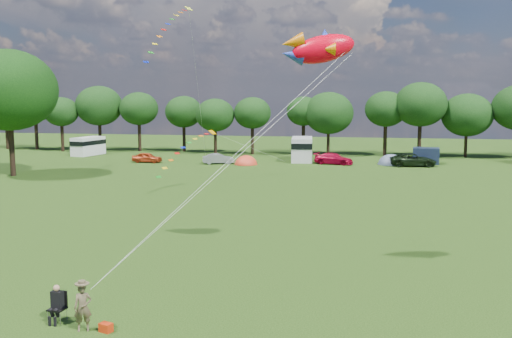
% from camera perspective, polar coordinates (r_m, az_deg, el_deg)
% --- Properties ---
extents(ground_plane, '(180.00, 180.00, 0.00)m').
position_cam_1_polar(ground_plane, '(28.38, -2.99, -10.12)').
color(ground_plane, black).
rests_on(ground_plane, ground).
extents(tree_line, '(102.98, 10.98, 10.27)m').
position_cam_1_polar(tree_line, '(81.33, 9.80, 5.78)').
color(tree_line, black).
rests_on(tree_line, ground).
extents(big_tree, '(10.00, 10.00, 13.28)m').
position_cam_1_polar(big_tree, '(65.35, -23.50, 7.24)').
color(big_tree, black).
rests_on(big_tree, ground).
extents(car_a, '(3.90, 1.62, 1.29)m').
position_cam_1_polar(car_a, '(73.58, -10.84, 1.14)').
color(car_a, '#BD3F1A').
rests_on(car_a, ground).
extents(car_b, '(3.88, 2.46, 1.28)m').
position_cam_1_polar(car_b, '(70.99, -3.78, 1.03)').
color(car_b, gray).
rests_on(car_b, ground).
extents(car_c, '(4.93, 2.95, 1.38)m').
position_cam_1_polar(car_c, '(71.08, 7.78, 1.03)').
color(car_c, '#AC0628').
rests_on(car_c, ground).
extents(car_d, '(5.88, 3.30, 1.52)m').
position_cam_1_polar(car_d, '(71.03, 15.43, 0.88)').
color(car_d, black).
rests_on(car_d, ground).
extents(campervan_a, '(3.23, 5.59, 2.57)m').
position_cam_1_polar(campervan_a, '(84.50, -16.43, 2.27)').
color(campervan_a, white).
rests_on(campervan_a, ground).
extents(campervan_c, '(3.20, 6.42, 3.04)m').
position_cam_1_polar(campervan_c, '(74.20, 4.62, 2.07)').
color(campervan_c, silver).
rests_on(campervan_c, ground).
extents(tent_orange, '(2.88, 3.15, 2.25)m').
position_cam_1_polar(tent_orange, '(70.26, -1.01, 0.47)').
color(tent_orange, red).
rests_on(tent_orange, ground).
extents(tent_greyblue, '(3.40, 3.72, 2.53)m').
position_cam_1_polar(tent_greyblue, '(72.18, 13.39, 0.45)').
color(tent_greyblue, slate).
rests_on(tent_greyblue, ground).
extents(awning_navy, '(3.39, 2.86, 1.97)m').
position_cam_1_polar(awning_navy, '(74.29, 16.63, 1.29)').
color(awning_navy, '#151F32').
rests_on(awning_navy, ground).
extents(kite_flyer, '(0.76, 0.65, 1.76)m').
position_cam_1_polar(kite_flyer, '(22.23, -16.93, -13.11)').
color(kite_flyer, brown).
rests_on(kite_flyer, ground).
extents(camp_chair, '(0.64, 0.64, 1.46)m').
position_cam_1_polar(camp_chair, '(23.34, -19.21, -12.21)').
color(camp_chair, '#99999E').
rests_on(camp_chair, ground).
extents(kite_bag, '(0.53, 0.44, 0.33)m').
position_cam_1_polar(kite_bag, '(22.16, -14.78, -15.07)').
color(kite_bag, red).
rests_on(kite_bag, ground).
extents(fish_kite, '(3.89, 1.95, 2.03)m').
position_cam_1_polar(fish_kite, '(28.54, 6.14, 11.86)').
color(fish_kite, '#F00017').
rests_on(fish_kite, ground).
extents(streamer_kite_a, '(3.34, 5.69, 5.80)m').
position_cam_1_polar(streamer_kite_a, '(57.50, -8.47, 14.05)').
color(streamer_kite_a, yellow).
rests_on(streamer_kite_a, ground).
extents(streamer_kite_b, '(4.18, 4.71, 3.80)m').
position_cam_1_polar(streamer_kite_b, '(49.91, -6.55, 2.31)').
color(streamer_kite_b, '#D78E00').
rests_on(streamer_kite_b, ground).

